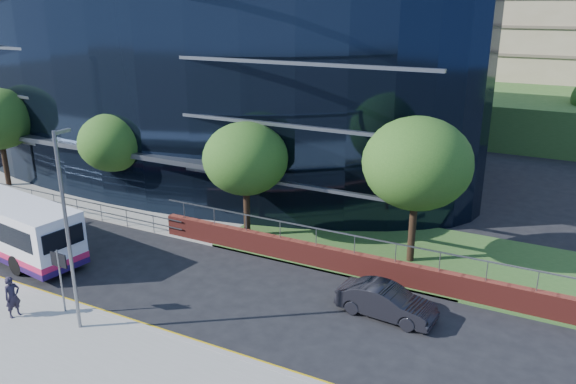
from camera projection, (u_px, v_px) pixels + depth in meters
The scene contains 16 objects.
ground at pixel (26, 276), 26.98m from camera, with size 200.00×200.00×0.00m, color black.
kerb at pixel (7, 283), 26.11m from camera, with size 80.00×0.25×0.16m, color gray.
yellow_line_outer at pixel (11, 283), 26.30m from camera, with size 80.00×0.08×0.01m, color gold.
yellow_line_inner at pixel (14, 281), 26.43m from camera, with size 80.00×0.08×0.01m, color gold.
far_forecourt at pixel (102, 192), 38.83m from camera, with size 50.00×8.00×0.10m, color gray.
glass_office at pixel (204, 63), 43.70m from camera, with size 44.00×23.10×16.00m.
retaining_wall at pixel (484, 292), 24.18m from camera, with size 34.00×0.40×2.11m.
guard_railings at pixel (32, 193), 36.09m from camera, with size 24.00×0.05×1.10m.
street_sign at pixel (60, 268), 22.99m from camera, with size 0.85×0.09×2.80m.
tree_far_b at pixel (113, 142), 34.93m from camera, with size 4.29×4.29×6.05m.
tree_far_c at pixel (246, 159), 30.03m from camera, with size 4.62×4.62×6.51m.
tree_far_d at pixel (417, 164), 26.73m from camera, with size 5.28×5.28×7.44m.
streetlight_east at pixel (67, 227), 21.11m from camera, with size 0.15×0.77×8.00m.
city_bus at pixel (1, 223), 29.18m from camera, with size 11.42×3.99×3.03m.
parked_car at pixel (386, 302), 23.30m from camera, with size 1.44×4.14×1.36m, color black.
pedestrian at pixel (12, 297), 22.95m from camera, with size 0.65×0.43×1.78m, color black.
Camera 1 is at (22.41, -15.71, 12.45)m, focal length 35.00 mm.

